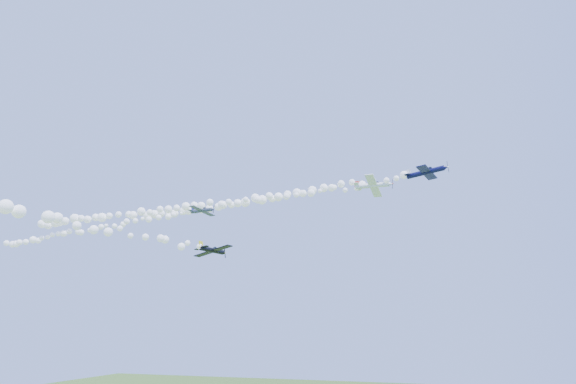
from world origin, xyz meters
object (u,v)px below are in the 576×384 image
(plane_navy, at_px, (427,172))
(plane_grey, at_px, (202,211))
(plane_white, at_px, (374,185))
(plane_black, at_px, (213,250))

(plane_navy, distance_m, plane_grey, 44.90)
(plane_white, xyz_separation_m, plane_black, (-21.17, -24.43, -15.05))
(plane_grey, bearing_deg, plane_black, -43.81)
(plane_grey, xyz_separation_m, plane_black, (13.52, -21.13, -11.91))
(plane_white, distance_m, plane_navy, 10.35)
(plane_navy, height_order, plane_black, plane_navy)
(plane_white, bearing_deg, plane_navy, -8.59)
(plane_black, bearing_deg, plane_navy, -42.40)
(plane_grey, bearing_deg, plane_white, 19.03)
(plane_navy, xyz_separation_m, plane_grey, (-44.70, -0.90, -4.10))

